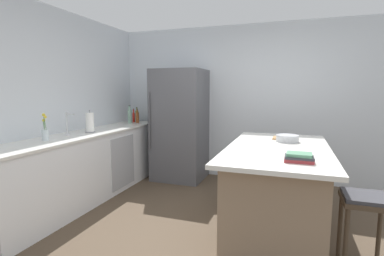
# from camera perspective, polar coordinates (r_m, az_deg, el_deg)

# --- Properties ---
(ground_plane) EXTENTS (7.20, 7.20, 0.00)m
(ground_plane) POSITION_cam_1_polar(r_m,az_deg,el_deg) (3.21, 6.67, -20.94)
(ground_plane) COLOR #4C3D2D
(wall_rear) EXTENTS (6.00, 0.10, 2.60)m
(wall_rear) POSITION_cam_1_polar(r_m,az_deg,el_deg) (5.05, 12.46, 4.77)
(wall_rear) COLOR silver
(wall_rear) RESTS_ON ground_plane
(wall_left) EXTENTS (0.10, 6.00, 2.60)m
(wall_left) POSITION_cam_1_polar(r_m,az_deg,el_deg) (4.11, -28.64, 3.46)
(wall_left) COLOR silver
(wall_left) RESTS_ON ground_plane
(counter_run_left) EXTENTS (0.64, 3.17, 0.94)m
(counter_run_left) POSITION_cam_1_polar(r_m,az_deg,el_deg) (4.37, -19.60, -6.91)
(counter_run_left) COLOR white
(counter_run_left) RESTS_ON ground_plane
(kitchen_island) EXTENTS (1.04, 1.95, 0.92)m
(kitchen_island) POSITION_cam_1_polar(r_m,az_deg,el_deg) (3.34, 16.23, -11.25)
(kitchen_island) COLOR #8E755B
(kitchen_island) RESTS_ON ground_plane
(refrigerator) EXTENTS (0.83, 0.78, 1.86)m
(refrigerator) POSITION_cam_1_polar(r_m,az_deg,el_deg) (4.97, -2.38, 0.62)
(refrigerator) COLOR #56565B
(refrigerator) RESTS_ON ground_plane
(bar_stool) EXTENTS (0.36, 0.36, 0.68)m
(bar_stool) POSITION_cam_1_polar(r_m,az_deg,el_deg) (2.82, 30.83, -13.68)
(bar_stool) COLOR #473828
(bar_stool) RESTS_ON ground_plane
(sink_faucet) EXTENTS (0.15, 0.05, 0.30)m
(sink_faucet) POSITION_cam_1_polar(r_m,az_deg,el_deg) (4.06, -23.19, 0.82)
(sink_faucet) COLOR silver
(sink_faucet) RESTS_ON counter_run_left
(flower_vase) EXTENTS (0.08, 0.08, 0.32)m
(flower_vase) POSITION_cam_1_polar(r_m,az_deg,el_deg) (3.77, -26.86, -0.76)
(flower_vase) COLOR silver
(flower_vase) RESTS_ON counter_run_left
(paper_towel_roll) EXTENTS (0.14, 0.14, 0.31)m
(paper_towel_roll) POSITION_cam_1_polar(r_m,az_deg,el_deg) (4.26, -19.38, 0.97)
(paper_towel_roll) COLOR gray
(paper_towel_roll) RESTS_ON counter_run_left
(olive_oil_bottle) EXTENTS (0.05, 0.05, 0.27)m
(olive_oil_bottle) POSITION_cam_1_polar(r_m,az_deg,el_deg) (5.50, -10.74, 2.38)
(olive_oil_bottle) COLOR olive
(olive_oil_bottle) RESTS_ON counter_run_left
(hot_sauce_bottle) EXTENTS (0.04, 0.04, 0.24)m
(hot_sauce_bottle) POSITION_cam_1_polar(r_m,az_deg,el_deg) (5.43, -11.36, 2.16)
(hot_sauce_bottle) COLOR red
(hot_sauce_bottle) RESTS_ON counter_run_left
(vinegar_bottle) EXTENTS (0.06, 0.06, 0.25)m
(vinegar_bottle) POSITION_cam_1_polar(r_m,az_deg,el_deg) (5.29, -10.65, 2.06)
(vinegar_bottle) COLOR #994C23
(vinegar_bottle) RESTS_ON counter_run_left
(gin_bottle) EXTENTS (0.07, 0.07, 0.32)m
(gin_bottle) POSITION_cam_1_polar(r_m,az_deg,el_deg) (5.25, -12.11, 2.33)
(gin_bottle) COLOR #8CB79E
(gin_bottle) RESTS_ON counter_run_left
(cookbook_stack) EXTENTS (0.24, 0.18, 0.08)m
(cookbook_stack) POSITION_cam_1_polar(r_m,az_deg,el_deg) (2.62, 20.25, -5.46)
(cookbook_stack) COLOR #A83338
(cookbook_stack) RESTS_ON kitchen_island
(mixing_bowl) EXTENTS (0.26, 0.26, 0.08)m
(mixing_bowl) POSITION_cam_1_polar(r_m,az_deg,el_deg) (3.57, 18.19, -1.95)
(mixing_bowl) COLOR #B2B5BA
(mixing_bowl) RESTS_ON kitchen_island
(cutting_board) EXTENTS (0.30, 0.22, 0.02)m
(cutting_board) POSITION_cam_1_polar(r_m,az_deg,el_deg) (3.76, 17.82, -1.94)
(cutting_board) COLOR #9E7042
(cutting_board) RESTS_ON kitchen_island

